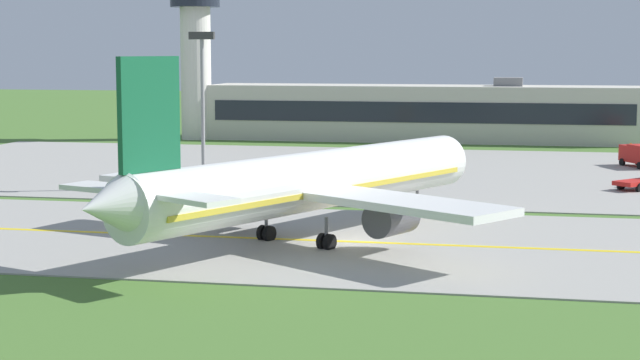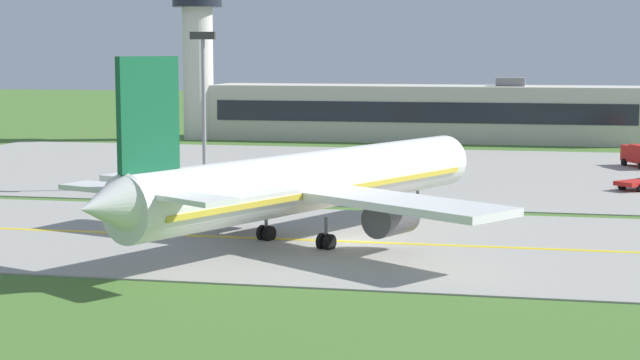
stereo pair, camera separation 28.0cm
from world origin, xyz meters
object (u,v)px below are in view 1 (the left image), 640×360
(control_tower, at_px, (195,38))
(apron_light_mast, at_px, (202,90))
(service_truck_fuel, at_px, (291,171))
(airplane_lead, at_px, (310,182))

(control_tower, distance_m, apron_light_mast, 56.63)
(service_truck_fuel, height_order, control_tower, control_tower)
(apron_light_mast, bearing_deg, control_tower, 108.85)
(airplane_lead, bearing_deg, control_tower, 113.35)
(airplane_lead, relative_size, control_tower, 1.53)
(airplane_lead, bearing_deg, apron_light_mast, 122.07)
(airplane_lead, xyz_separation_m, service_truck_fuel, (-8.60, 31.36, -2.95))
(airplane_lead, distance_m, control_tower, 85.74)
(control_tower, bearing_deg, service_truck_fuel, -61.74)
(service_truck_fuel, xyz_separation_m, control_tower, (-25.13, 46.75, 13.50))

